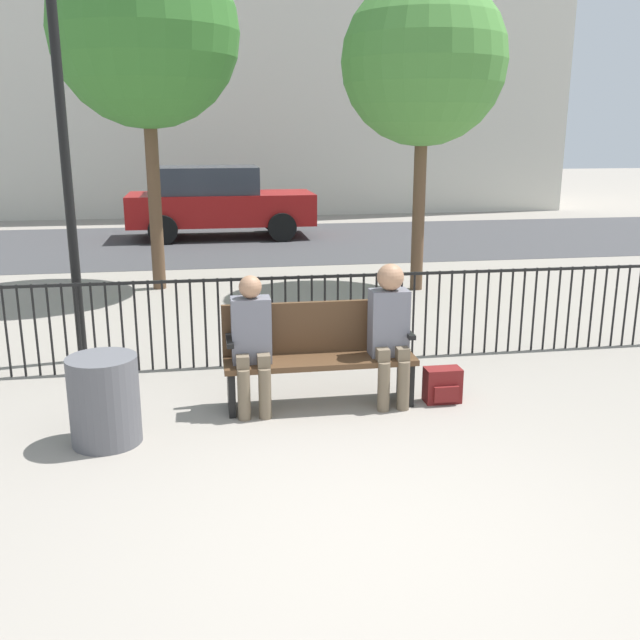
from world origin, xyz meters
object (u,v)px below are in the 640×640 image
(tree_0, at_px, (145,32))
(tree_1, at_px, (424,62))
(park_bench, at_px, (319,351))
(seated_person_0, at_px, (252,338))
(seated_person_1, at_px, (390,326))
(lamp_post, at_px, (60,102))
(trash_bin, at_px, (105,400))
(backpack, at_px, (443,385))
(parked_car_0, at_px, (217,201))

(tree_0, height_order, tree_1, tree_0)
(park_bench, bearing_deg, tree_0, 107.98)
(tree_0, bearing_deg, tree_1, -10.15)
(seated_person_0, height_order, seated_person_1, seated_person_1)
(seated_person_1, height_order, lamp_post, lamp_post)
(lamp_post, bearing_deg, tree_0, 80.05)
(lamp_post, bearing_deg, trash_bin, -76.82)
(seated_person_0, relative_size, seated_person_1, 0.95)
(backpack, xyz_separation_m, lamp_post, (-3.44, 1.80, 2.53))
(tree_0, relative_size, lamp_post, 1.25)
(parked_car_0, xyz_separation_m, trash_bin, (-1.18, -11.20, -0.49))
(park_bench, relative_size, trash_bin, 2.40)
(seated_person_1, bearing_deg, parked_car_0, 96.65)
(park_bench, height_order, lamp_post, lamp_post)
(seated_person_1, xyz_separation_m, parked_car_0, (-1.25, 10.74, 0.11))
(tree_0, xyz_separation_m, parked_car_0, (1.06, 5.40, -2.94))
(park_bench, distance_m, seated_person_1, 0.68)
(park_bench, bearing_deg, parked_car_0, 93.38)
(seated_person_0, relative_size, parked_car_0, 0.29)
(lamp_post, bearing_deg, parked_car_0, 79.33)
(lamp_post, relative_size, trash_bin, 5.79)
(tree_1, distance_m, parked_car_0, 7.23)
(backpack, relative_size, tree_1, 0.07)
(tree_0, xyz_separation_m, tree_1, (3.98, -0.71, -0.41))
(park_bench, bearing_deg, tree_1, 63.05)
(backpack, relative_size, tree_0, 0.06)
(backpack, distance_m, trash_bin, 2.96)
(seated_person_1, distance_m, tree_0, 6.57)
(park_bench, xyz_separation_m, lamp_post, (-2.32, 1.61, 2.19))
(park_bench, bearing_deg, seated_person_0, -168.15)
(parked_car_0, distance_m, trash_bin, 11.27)
(lamp_post, relative_size, parked_car_0, 0.98)
(seated_person_0, bearing_deg, trash_bin, -159.25)
(park_bench, xyz_separation_m, trash_bin, (-1.81, -0.58, -0.14))
(backpack, height_order, lamp_post, lamp_post)
(park_bench, height_order, seated_person_0, seated_person_0)
(seated_person_1, bearing_deg, park_bench, 168.76)
(tree_1, xyz_separation_m, lamp_post, (-4.61, -2.89, -0.68))
(park_bench, relative_size, tree_1, 0.37)
(park_bench, height_order, parked_car_0, parked_car_0)
(park_bench, distance_m, backpack, 1.18)
(seated_person_0, xyz_separation_m, seated_person_1, (1.23, 0.00, 0.05))
(tree_1, bearing_deg, tree_0, 169.85)
(seated_person_1, distance_m, parked_car_0, 10.81)
(park_bench, xyz_separation_m, tree_0, (-1.69, 5.21, 3.29))
(seated_person_1, bearing_deg, tree_0, 113.46)
(seated_person_0, height_order, lamp_post, lamp_post)
(tree_1, distance_m, trash_bin, 7.19)
(parked_car_0, bearing_deg, lamp_post, -100.67)
(park_bench, relative_size, tree_0, 0.33)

